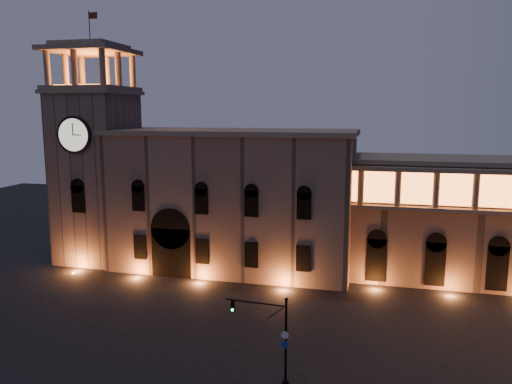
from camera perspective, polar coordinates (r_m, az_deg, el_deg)
ground at (r=45.57m, az=-8.26°, el=-16.73°), size 160.00×160.00×0.00m
government_building at (r=63.37m, az=-2.76°, el=-0.87°), size 30.80×12.80×17.60m
clock_tower at (r=69.50m, az=-17.76°, el=2.71°), size 9.80×9.80×32.40m
traffic_light at (r=37.96m, az=2.18°, el=-16.30°), size 4.88×0.73×6.71m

